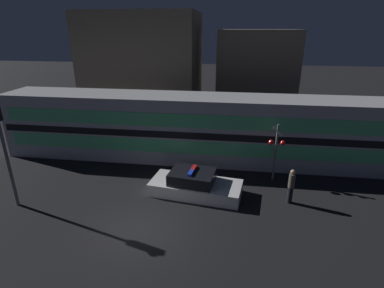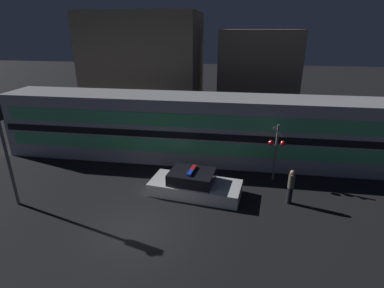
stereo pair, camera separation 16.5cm
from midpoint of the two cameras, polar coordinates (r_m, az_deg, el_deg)
ground_plane at (r=13.08m, az=-10.45°, el=-15.83°), size 120.00×120.00×0.00m
train at (r=18.58m, az=-0.84°, el=3.10°), size 23.13×2.92×4.02m
police_car at (r=15.07m, az=0.22°, el=-7.79°), size 4.71×2.46×1.33m
pedestrian at (r=14.87m, az=18.04°, el=-7.61°), size 0.29×0.29×1.74m
crossing_signal_near at (r=16.36m, az=15.46°, el=-0.66°), size 0.88×0.34×3.17m
traffic_light_corner at (r=15.35m, az=-32.77°, el=1.01°), size 0.30×0.46×5.03m
building_left at (r=25.90m, az=-9.27°, el=13.69°), size 8.90×6.50×8.98m
building_center at (r=25.97m, az=11.77°, el=12.08°), size 6.28×4.60×7.67m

